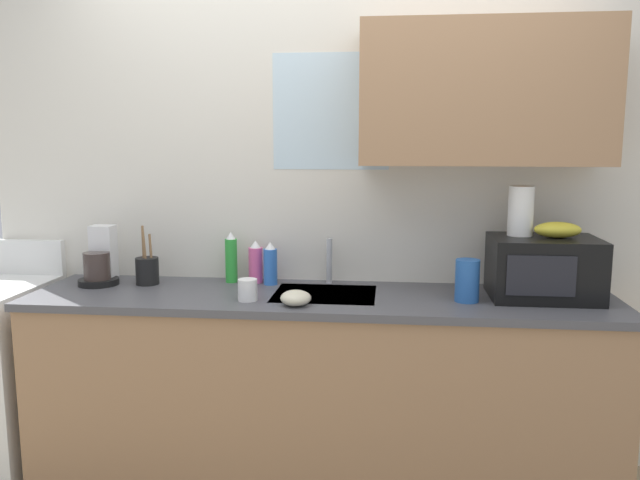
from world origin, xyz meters
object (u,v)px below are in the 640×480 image
(dish_soap_bottle_blue, at_px, (270,265))
(dish_soap_bottle_pink, at_px, (256,263))
(microwave, at_px, (544,268))
(small_bowl, at_px, (296,298))
(cereal_canister, at_px, (467,281))
(utensil_crock, at_px, (147,270))
(dish_soap_bottle_green, at_px, (231,259))
(paper_towel_roll, at_px, (521,211))
(banana_bunch, at_px, (558,230))
(coffee_maker, at_px, (100,262))
(mug_white, at_px, (248,290))

(dish_soap_bottle_blue, relative_size, dish_soap_bottle_pink, 1.00)
(microwave, xyz_separation_m, small_bowl, (-1.06, -0.25, -0.10))
(cereal_canister, xyz_separation_m, utensil_crock, (-1.50, 0.17, -0.02))
(cereal_canister, height_order, utensil_crock, utensil_crock)
(microwave, relative_size, dish_soap_bottle_pink, 2.21)
(microwave, bearing_deg, dish_soap_bottle_green, 173.62)
(paper_towel_roll, distance_m, dish_soap_bottle_blue, 1.18)
(cereal_canister, relative_size, small_bowl, 1.41)
(dish_soap_bottle_pink, xyz_separation_m, small_bowl, (0.26, -0.41, -0.06))
(dish_soap_bottle_blue, distance_m, utensil_crock, 0.60)
(microwave, distance_m, dish_soap_bottle_green, 1.45)
(banana_bunch, xyz_separation_m, small_bowl, (-1.11, -0.25, -0.27))
(coffee_maker, relative_size, cereal_canister, 1.53)
(small_bowl, bearing_deg, banana_bunch, 12.64)
(dish_soap_bottle_green, bearing_deg, small_bowl, -47.20)
(dish_soap_bottle_green, height_order, mug_white, dish_soap_bottle_green)
(dish_soap_bottle_pink, bearing_deg, small_bowl, -57.99)
(dish_soap_bottle_blue, xyz_separation_m, mug_white, (-0.04, -0.32, -0.05))
(dish_soap_bottle_pink, height_order, cereal_canister, dish_soap_bottle_pink)
(dish_soap_bottle_blue, height_order, small_bowl, dish_soap_bottle_blue)
(coffee_maker, height_order, small_bowl, coffee_maker)
(dish_soap_bottle_pink, bearing_deg, paper_towel_roll, -5.36)
(dish_soap_bottle_blue, relative_size, mug_white, 2.19)
(dish_soap_bottle_blue, bearing_deg, banana_bunch, -5.81)
(coffee_maker, xyz_separation_m, dish_soap_bottle_green, (0.62, 0.10, 0.01))
(dish_soap_bottle_blue, xyz_separation_m, small_bowl, (0.18, -0.38, -0.06))
(cereal_canister, height_order, small_bowl, cereal_canister)
(banana_bunch, relative_size, coffee_maker, 0.71)
(banana_bunch, distance_m, dish_soap_bottle_green, 1.51)
(banana_bunch, xyz_separation_m, dish_soap_bottle_green, (-1.49, 0.16, -0.19))
(dish_soap_bottle_pink, relative_size, utensil_crock, 0.73)
(paper_towel_roll, bearing_deg, cereal_canister, -147.99)
(banana_bunch, height_order, dish_soap_bottle_green, banana_bunch)
(mug_white, bearing_deg, banana_bunch, 8.10)
(dish_soap_bottle_blue, height_order, cereal_canister, dish_soap_bottle_blue)
(dish_soap_bottle_pink, height_order, utensil_crock, utensil_crock)
(paper_towel_roll, distance_m, utensil_crock, 1.77)
(dish_soap_bottle_pink, bearing_deg, coffee_maker, -171.84)
(microwave, height_order, coffee_maker, coffee_maker)
(banana_bunch, bearing_deg, dish_soap_bottle_pink, 173.16)
(coffee_maker, distance_m, cereal_canister, 1.74)
(mug_white, relative_size, utensil_crock, 0.33)
(dish_soap_bottle_blue, distance_m, cereal_canister, 0.93)
(dish_soap_bottle_blue, xyz_separation_m, dish_soap_bottle_pink, (-0.08, 0.03, 0.00))
(dish_soap_bottle_pink, bearing_deg, cereal_canister, -15.06)
(mug_white, bearing_deg, dish_soap_bottle_pink, 96.33)
(microwave, distance_m, dish_soap_bottle_blue, 1.25)
(dish_soap_bottle_pink, bearing_deg, dish_soap_bottle_green, -177.59)
(paper_towel_roll, relative_size, coffee_maker, 0.79)
(microwave, height_order, paper_towel_roll, paper_towel_roll)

